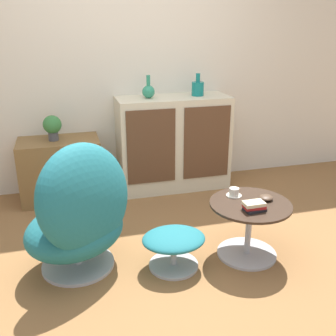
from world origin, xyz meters
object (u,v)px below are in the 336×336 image
object	(u,v)px
egg_chair	(80,215)
coffee_table	(249,224)
tv_console	(61,169)
potted_plant	(52,126)
vase_leftmost	(148,91)
teacup	(234,193)
vase_inner_left	(198,88)
bowl	(266,198)
sideboard	(173,143)
book_stack	(254,206)
ottoman	(174,243)

from	to	relation	value
egg_chair	coffee_table	xyz separation A→B (m)	(1.19, -0.13, -0.17)
tv_console	potted_plant	xyz separation A→B (m)	(-0.04, 0.00, 0.44)
coffee_table	vase_leftmost	world-z (taller)	vase_leftmost
coffee_table	teacup	world-z (taller)	teacup
vase_inner_left	bowl	distance (m)	1.52
sideboard	teacup	distance (m)	1.28
vase_leftmost	vase_inner_left	xyz separation A→B (m)	(0.50, 0.00, 0.01)
vase_inner_left	book_stack	xyz separation A→B (m)	(-0.11, -1.54, -0.57)
bowl	egg_chair	bearing A→B (deg)	175.15
potted_plant	book_stack	bearing A→B (deg)	-49.50
teacup	bowl	xyz separation A→B (m)	(0.19, -0.13, -0.01)
coffee_table	egg_chair	bearing A→B (deg)	173.64
potted_plant	bowl	bearing A→B (deg)	-43.56
teacup	vase_inner_left	bearing A→B (deg)	83.51
coffee_table	teacup	bearing A→B (deg)	113.15
egg_chair	potted_plant	distance (m)	1.34
sideboard	coffee_table	world-z (taller)	sideboard
sideboard	book_stack	world-z (taller)	sideboard
tv_console	vase_inner_left	distance (m)	1.57
egg_chair	vase_inner_left	size ratio (longest dim) A/B	4.40
vase_inner_left	book_stack	bearing A→B (deg)	-94.24
tv_console	ottoman	size ratio (longest dim) A/B	1.69
sideboard	tv_console	distance (m)	1.15
egg_chair	potted_plant	xyz separation A→B (m)	(-0.15, 1.29, 0.31)
tv_console	bowl	distance (m)	2.02
ottoman	teacup	xyz separation A→B (m)	(0.51, 0.15, 0.26)
tv_console	egg_chair	xyz separation A→B (m)	(0.12, -1.29, 0.13)
vase_inner_left	potted_plant	distance (m)	1.46
sideboard	vase_leftmost	size ratio (longest dim) A/B	5.15
tv_console	vase_inner_left	xyz separation A→B (m)	(1.39, 0.00, 0.73)
potted_plant	bowl	xyz separation A→B (m)	(1.48, -1.41, -0.29)
coffee_table	bowl	size ratio (longest dim) A/B	5.70
tv_console	book_stack	bearing A→B (deg)	-50.28
vase_leftmost	ottoman	bearing A→B (deg)	-96.04
vase_leftmost	book_stack	bearing A→B (deg)	-75.78
vase_inner_left	book_stack	world-z (taller)	vase_inner_left
tv_console	book_stack	distance (m)	2.01
ottoman	potted_plant	distance (m)	1.71
vase_inner_left	book_stack	distance (m)	1.65
potted_plant	bowl	distance (m)	2.06
tv_console	vase_inner_left	bearing A→B (deg)	0.04
ottoman	vase_leftmost	bearing A→B (deg)	83.96
tv_console	egg_chair	distance (m)	1.30
vase_leftmost	teacup	xyz separation A→B (m)	(0.36, -1.28, -0.57)
vase_leftmost	teacup	distance (m)	1.44
coffee_table	vase_leftmost	size ratio (longest dim) A/B	2.69
sideboard	egg_chair	world-z (taller)	egg_chair
ottoman	sideboard	bearing A→B (deg)	74.25
sideboard	teacup	size ratio (longest dim) A/B	9.72
sideboard	vase_inner_left	xyz separation A→B (m)	(0.25, 0.00, 0.55)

